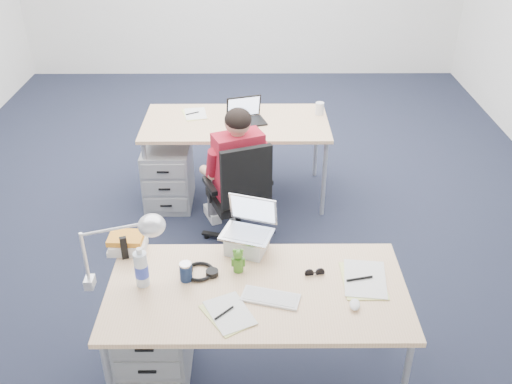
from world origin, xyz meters
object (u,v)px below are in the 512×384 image
water_bottle (141,267)px  wireless_keyboard (271,298)px  sunglasses (315,273)px  bear_figurine (238,260)px  far_cup (320,108)px  desk_far (236,126)px  silver_laptop (247,228)px  can_koozie (186,272)px  headphones (199,271)px  drawer_pedestal_near (155,338)px  desk_near (257,295)px  book_stack (127,243)px  seated_person (233,173)px  cordless_phone (124,248)px  desk_lamp (111,251)px  computer_mouse (355,305)px  drawer_pedestal_far (168,175)px  dark_laptop (247,111)px  office_chair (240,217)px

water_bottle → wireless_keyboard: bearing=-10.1°
wireless_keyboard → sunglasses: size_ratio=2.66×
bear_figurine → far_cup: bear_figurine is taller
desk_far → wireless_keyboard: 2.30m
silver_laptop → can_koozie: bearing=-122.3°
wireless_keyboard → headphones: size_ratio=1.38×
drawer_pedestal_near → wireless_keyboard: 0.83m
desk_near → headphones: bearing=157.8°
book_stack → silver_laptop: bearing=-0.6°
headphones → can_koozie: bearing=-126.0°
water_bottle → silver_laptop: bearing=28.7°
seated_person → can_koozie: bearing=-120.5°
can_koozie → wireless_keyboard: bearing=-19.2°
cordless_phone → desk_lamp: desk_lamp is taller
computer_mouse → headphones: headphones is taller
book_stack → cordless_phone: (0.00, -0.08, 0.02)m
drawer_pedestal_far → dark_laptop: bearing=8.5°
water_bottle → book_stack: (-0.14, 0.31, -0.07)m
drawer_pedestal_near → headphones: 0.55m
drawer_pedestal_near → book_stack: (-0.15, 0.25, 0.50)m
headphones → desk_lamp: bearing=-151.7°
cordless_phone → desk_lamp: bearing=-108.2°
desk_far → silver_laptop: silver_laptop is taller
far_cup → desk_far: bearing=-168.3°
silver_laptop → wireless_keyboard: bearing=-55.1°
sunglasses → can_koozie: bearing=174.9°
cordless_phone → sunglasses: cordless_phone is taller
drawer_pedestal_far → sunglasses: 2.28m
drawer_pedestal_far → bear_figurine: 2.10m
book_stack → sunglasses: (1.07, -0.24, -0.04)m
wireless_keyboard → water_bottle: bearing=-174.8°
far_cup → dark_laptop: bearing=-163.8°
headphones → water_bottle: bearing=-148.5°
headphones → dark_laptop: size_ratio=0.71×
desk_lamp → sunglasses: bearing=4.3°
water_bottle → can_koozie: bearing=9.0°
drawer_pedestal_far → cordless_phone: cordless_phone is taller
drawer_pedestal_far → bear_figurine: bearing=-70.9°
drawer_pedestal_near → silver_laptop: silver_laptop is taller
office_chair → cordless_phone: size_ratio=6.61×
drawer_pedestal_far → headphones: headphones is taller
drawer_pedestal_near → water_bottle: size_ratio=2.34×
office_chair → drawer_pedestal_near: 1.39m
book_stack → desk_lamp: bearing=-90.0°
office_chair → drawer_pedestal_far: office_chair is taller
desk_far → book_stack: size_ratio=7.48×
wireless_keyboard → far_cup: far_cup is taller
desk_lamp → bear_figurine: bearing=10.6°
desk_far → seated_person: bearing=-90.9°
seated_person → cordless_phone: seated_person is taller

